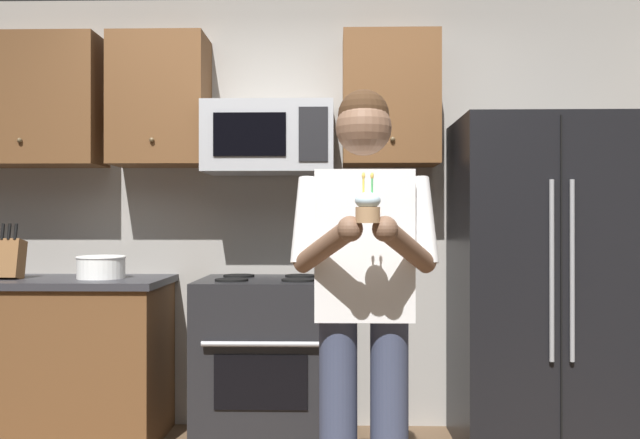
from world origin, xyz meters
The scene contains 10 objects.
wall_back centered at (0.00, 1.75, 1.30)m, with size 4.40×0.10×2.60m, color gray.
oven_range centered at (-0.15, 1.36, 0.46)m, with size 0.76×0.70×0.93m.
microwave centered at (-0.15, 1.48, 1.72)m, with size 0.74×0.41×0.40m.
refrigerator centered at (1.35, 1.32, 0.90)m, with size 0.90×0.75×1.80m.
cabinet_row_upper centered at (-0.72, 1.53, 1.95)m, with size 2.78×0.36×0.76m.
counter_left centered at (-1.45, 1.38, 0.46)m, with size 1.44×0.66×0.92m.
knife_block centered at (-1.61, 1.33, 1.03)m, with size 0.16×0.15×0.32m.
bowl_large_white centered at (-1.09, 1.37, 0.99)m, with size 0.28×0.28×0.13m.
person centered at (0.34, 0.22, 1.00)m, with size 0.60×0.48×1.76m.
cupcake centered at (0.34, -0.11, 1.29)m, with size 0.09×0.09×0.17m.
Camera 1 is at (0.23, -2.42, 1.24)m, focal length 38.06 mm.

